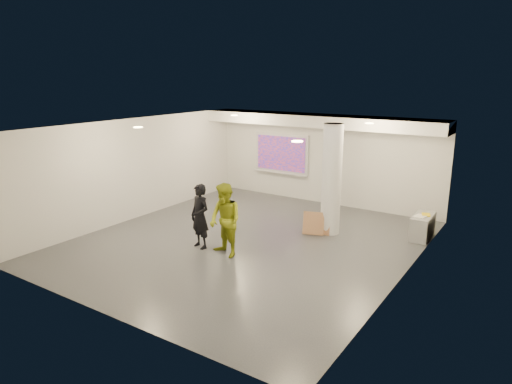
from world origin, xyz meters
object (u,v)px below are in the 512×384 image
Objects in this scene: column at (332,180)px; man at (225,220)px; credenza at (422,226)px; projection_screen at (281,154)px; woman at (200,216)px.

man is at bearing -116.20° from column.
projection_screen is at bearing 161.52° from credenza.
column is at bearing -157.01° from credenza.
man is at bearing 7.45° from woman.
column is 1.43× the size of projection_screen.
column is 1.69× the size of man.
credenza is (5.32, -1.66, -1.21)m from projection_screen.
credenza is at bearing 24.17° from column.
column reaches higher than credenza.
projection_screen reaches higher than man.
woman is at bearing -81.21° from projection_screen.
man reaches higher than woman.
man is at bearing -134.42° from credenza.
woman reaches higher than credenza.
column is 1.84× the size of woman.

